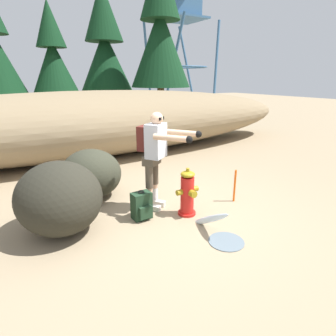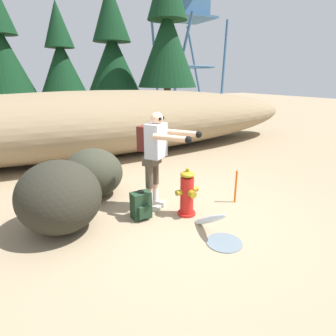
{
  "view_description": "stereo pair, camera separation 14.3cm",
  "coord_description": "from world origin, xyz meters",
  "views": [
    {
      "loc": [
        -2.18,
        -3.61,
        2.16
      ],
      "look_at": [
        0.03,
        0.11,
        0.75
      ],
      "focal_mm": 29.77,
      "sensor_mm": 36.0,
      "label": 1
    },
    {
      "loc": [
        -2.05,
        -3.68,
        2.16
      ],
      "look_at": [
        0.03,
        0.11,
        0.75
      ],
      "focal_mm": 29.77,
      "sensor_mm": 36.0,
      "label": 2
    }
  ],
  "objects": [
    {
      "name": "dirt_embankment",
      "position": [
        0.0,
        4.29,
        0.91
      ],
      "size": [
        14.29,
        3.2,
        1.82
      ],
      "primitive_type": "ellipsoid",
      "color": "#897556",
      "rests_on": "ground_plane"
    },
    {
      "name": "pine_tree_center",
      "position": [
        0.22,
        10.53,
        3.09
      ],
      "size": [
        2.0,
        2.0,
        5.36
      ],
      "color": "#47331E",
      "rests_on": "ground_plane"
    },
    {
      "name": "pine_tree_left",
      "position": [
        -2.11,
        10.87,
        3.46
      ],
      "size": [
        2.33,
        2.33,
        6.22
      ],
      "color": "#47331E",
      "rests_on": "ground_plane"
    },
    {
      "name": "fire_hydrant",
      "position": [
        0.22,
        -0.19,
        0.37
      ],
      "size": [
        0.4,
        0.35,
        0.8
      ],
      "color": "red",
      "rests_on": "ground_plane"
    },
    {
      "name": "boulder_large",
      "position": [
        -1.65,
        0.31,
        0.53
      ],
      "size": [
        1.21,
        1.3,
        1.05
      ],
      "primitive_type": "ellipsoid",
      "rotation": [
        0.0,
        0.0,
        1.58
      ],
      "color": "#29281F",
      "rests_on": "ground_plane"
    },
    {
      "name": "ground_plane",
      "position": [
        0.0,
        0.0,
        -0.02
      ],
      "size": [
        56.0,
        56.0,
        0.04
      ],
      "primitive_type": "cube",
      "color": "#998466"
    },
    {
      "name": "survey_stake",
      "position": [
        1.24,
        -0.21,
        0.3
      ],
      "size": [
        0.04,
        0.04,
        0.6
      ],
      "primitive_type": "cylinder",
      "color": "#E55914",
      "rests_on": "ground_plane"
    },
    {
      "name": "pine_tree_right",
      "position": [
        2.85,
        11.1,
        3.4
      ],
      "size": [
        2.94,
        2.94,
        6.59
      ],
      "color": "#47331E",
      "rests_on": "ground_plane"
    },
    {
      "name": "hydrant_water_jet",
      "position": [
        0.22,
        -0.85,
        0.12
      ],
      "size": [
        0.49,
        1.08,
        0.6
      ],
      "color": "silver",
      "rests_on": "ground_plane"
    },
    {
      "name": "boulder_mid",
      "position": [
        -0.9,
        1.34,
        0.45
      ],
      "size": [
        1.47,
        1.5,
        0.91
      ],
      "primitive_type": "ellipsoid",
      "rotation": [
        0.0,
        0.0,
        5.18
      ],
      "color": "#313326",
      "rests_on": "ground_plane"
    },
    {
      "name": "utility_worker",
      "position": [
        -0.11,
        0.27,
        1.04
      ],
      "size": [
        0.88,
        1.01,
        1.65
      ],
      "rotation": [
        0.0,
        0.0,
        -0.95
      ],
      "color": "beige",
      "rests_on": "ground_plane"
    },
    {
      "name": "watchtower",
      "position": [
        8.54,
        12.75,
        6.49
      ],
      "size": [
        4.38,
        4.38,
        8.58
      ],
      "color": "#386089",
      "rests_on": "ground_plane"
    },
    {
      "name": "spare_backpack",
      "position": [
        -0.49,
        0.05,
        0.22
      ],
      "size": [
        0.31,
        0.3,
        0.47
      ],
      "rotation": [
        0.0,
        0.0,
        4.77
      ],
      "color": "#1E3823",
      "rests_on": "ground_plane"
    },
    {
      "name": "pine_tree_far_right",
      "position": [
        4.77,
        8.77,
        4.15
      ],
      "size": [
        2.84,
        2.84,
        7.61
      ],
      "color": "#47331E",
      "rests_on": "ground_plane"
    }
  ]
}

